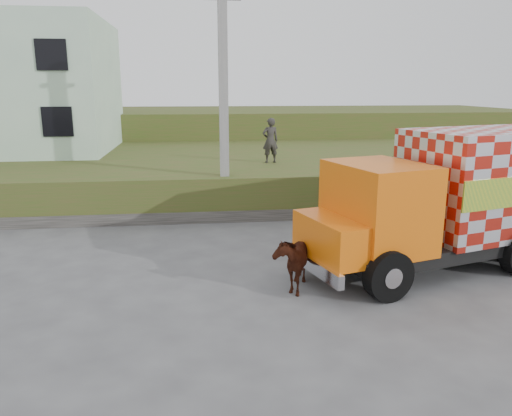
{
  "coord_description": "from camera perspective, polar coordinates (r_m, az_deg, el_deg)",
  "views": [
    {
      "loc": [
        -1.94,
        -12.27,
        4.45
      ],
      "look_at": [
        -0.39,
        0.64,
        1.3
      ],
      "focal_mm": 35.0,
      "sensor_mm": 36.0,
      "label": 1
    }
  ],
  "objects": [
    {
      "name": "utility_pole",
      "position": [
        16.9,
        -3.73,
        12.32
      ],
      "size": [
        1.2,
        0.3,
        8.0
      ],
      "color": "gray",
      "rests_on": "ground"
    },
    {
      "name": "embankment_far",
      "position": [
        34.46,
        -3.62,
        8.69
      ],
      "size": [
        40.0,
        12.0,
        3.0
      ],
      "primitive_type": "cube",
      "color": "#38531B",
      "rests_on": "ground"
    },
    {
      "name": "ground",
      "position": [
        13.2,
        2.03,
        -6.1
      ],
      "size": [
        120.0,
        120.0,
        0.0
      ],
      "primitive_type": "plane",
      "color": "#474749",
      "rests_on": "ground"
    },
    {
      "name": "cargo_truck",
      "position": [
        13.58,
        22.63,
        1.16
      ],
      "size": [
        8.06,
        4.45,
        3.43
      ],
      "rotation": [
        0.0,
        0.0,
        0.28
      ],
      "color": "black",
      "rests_on": "ground"
    },
    {
      "name": "building",
      "position": [
        26.85,
        -27.22,
        12.27
      ],
      "size": [
        10.0,
        8.0,
        6.0
      ],
      "primitive_type": "cube",
      "color": "silver",
      "rests_on": "embankment"
    },
    {
      "name": "pedestrian",
      "position": [
        20.07,
        1.65,
        7.73
      ],
      "size": [
        0.7,
        0.51,
        1.78
      ],
      "primitive_type": "imported",
      "rotation": [
        0.0,
        0.0,
        3.27
      ],
      "color": "#2F2C29",
      "rests_on": "embankment"
    },
    {
      "name": "embankment",
      "position": [
        22.66,
        -1.83,
        4.22
      ],
      "size": [
        40.0,
        12.0,
        1.5
      ],
      "primitive_type": "cube",
      "color": "#38531B",
      "rests_on": "ground"
    },
    {
      "name": "cow",
      "position": [
        11.36,
        4.13,
        -5.96
      ],
      "size": [
        1.12,
        1.68,
        1.3
      ],
      "primitive_type": "imported",
      "rotation": [
        0.0,
        0.0,
        -0.3
      ],
      "color": "#33140C",
      "rests_on": "ground"
    },
    {
      "name": "retaining_strip",
      "position": [
        17.01,
        -6.82,
        -0.94
      ],
      "size": [
        16.0,
        0.5,
        0.4
      ],
      "primitive_type": "cube",
      "color": "#595651",
      "rests_on": "ground"
    }
  ]
}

